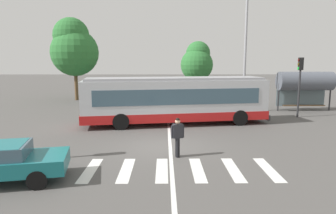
{
  "coord_description": "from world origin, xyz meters",
  "views": [
    {
      "loc": [
        0.1,
        -13.99,
        4.1
      ],
      "look_at": [
        0.32,
        4.21,
        1.3
      ],
      "focal_mm": 31.91,
      "sensor_mm": 36.0,
      "label": 1
    }
  ],
  "objects_px": {
    "parked_car_charcoal": "(205,93)",
    "background_tree_right": "(197,62)",
    "parked_car_red": "(127,94)",
    "city_transit_bus": "(175,100)",
    "twin_arm_street_lamp": "(246,39)",
    "traffic_light_far_corner": "(300,77)",
    "parked_car_silver": "(180,93)",
    "parked_car_champagne": "(153,94)",
    "parked_car_teal": "(103,94)",
    "background_tree_left": "(74,48)",
    "pedestrian_crossing_street": "(178,135)",
    "bus_stop_shelter": "(305,82)"
  },
  "relations": [
    {
      "from": "parked_car_champagne",
      "to": "traffic_light_far_corner",
      "type": "xyz_separation_m",
      "value": [
        11.01,
        -9.21,
        2.18
      ]
    },
    {
      "from": "parked_car_red",
      "to": "parked_car_charcoal",
      "type": "height_order",
      "value": "same"
    },
    {
      "from": "parked_car_red",
      "to": "background_tree_left",
      "type": "bearing_deg",
      "value": 171.62
    },
    {
      "from": "bus_stop_shelter",
      "to": "background_tree_left",
      "type": "bearing_deg",
      "value": 161.03
    },
    {
      "from": "pedestrian_crossing_street",
      "to": "parked_car_charcoal",
      "type": "relative_size",
      "value": 0.38
    },
    {
      "from": "city_transit_bus",
      "to": "parked_car_champagne",
      "type": "relative_size",
      "value": 2.68
    },
    {
      "from": "parked_car_silver",
      "to": "traffic_light_far_corner",
      "type": "bearing_deg",
      "value": -49.25
    },
    {
      "from": "parked_car_charcoal",
      "to": "background_tree_right",
      "type": "distance_m",
      "value": 3.43
    },
    {
      "from": "traffic_light_far_corner",
      "to": "background_tree_right",
      "type": "height_order",
      "value": "background_tree_right"
    },
    {
      "from": "city_transit_bus",
      "to": "parked_car_red",
      "type": "distance_m",
      "value": 12.47
    },
    {
      "from": "parked_car_charcoal",
      "to": "background_tree_left",
      "type": "height_order",
      "value": "background_tree_left"
    },
    {
      "from": "city_transit_bus",
      "to": "twin_arm_street_lamp",
      "type": "height_order",
      "value": "twin_arm_street_lamp"
    },
    {
      "from": "parked_car_teal",
      "to": "parked_car_charcoal",
      "type": "relative_size",
      "value": 1.01
    },
    {
      "from": "city_transit_bus",
      "to": "background_tree_left",
      "type": "distance_m",
      "value": 16.49
    },
    {
      "from": "parked_car_red",
      "to": "background_tree_left",
      "type": "relative_size",
      "value": 0.53
    },
    {
      "from": "bus_stop_shelter",
      "to": "twin_arm_street_lamp",
      "type": "distance_m",
      "value": 6.23
    },
    {
      "from": "city_transit_bus",
      "to": "parked_car_silver",
      "type": "bearing_deg",
      "value": 85.58
    },
    {
      "from": "parked_car_champagne",
      "to": "twin_arm_street_lamp",
      "type": "bearing_deg",
      "value": -41.8
    },
    {
      "from": "bus_stop_shelter",
      "to": "twin_arm_street_lamp",
      "type": "xyz_separation_m",
      "value": [
        -5.18,
        -0.44,
        3.43
      ]
    },
    {
      "from": "city_transit_bus",
      "to": "bus_stop_shelter",
      "type": "bearing_deg",
      "value": 25.22
    },
    {
      "from": "bus_stop_shelter",
      "to": "background_tree_left",
      "type": "distance_m",
      "value": 22.49
    },
    {
      "from": "parked_car_teal",
      "to": "parked_car_champagne",
      "type": "distance_m",
      "value": 5.23
    },
    {
      "from": "parked_car_champagne",
      "to": "background_tree_left",
      "type": "bearing_deg",
      "value": 173.85
    },
    {
      "from": "city_transit_bus",
      "to": "bus_stop_shelter",
      "type": "xyz_separation_m",
      "value": [
        10.91,
        5.14,
        0.83
      ]
    },
    {
      "from": "traffic_light_far_corner",
      "to": "pedestrian_crossing_street",
      "type": "bearing_deg",
      "value": -135.33
    },
    {
      "from": "parked_car_teal",
      "to": "background_tree_left",
      "type": "relative_size",
      "value": 0.53
    },
    {
      "from": "bus_stop_shelter",
      "to": "parked_car_champagne",
      "type": "bearing_deg",
      "value": 153.58
    },
    {
      "from": "twin_arm_street_lamp",
      "to": "background_tree_right",
      "type": "height_order",
      "value": "twin_arm_street_lamp"
    },
    {
      "from": "twin_arm_street_lamp",
      "to": "parked_car_teal",
      "type": "bearing_deg",
      "value": 151.56
    },
    {
      "from": "city_transit_bus",
      "to": "parked_car_teal",
      "type": "bearing_deg",
      "value": 121.38
    },
    {
      "from": "background_tree_left",
      "to": "background_tree_right",
      "type": "height_order",
      "value": "background_tree_left"
    },
    {
      "from": "parked_car_silver",
      "to": "twin_arm_street_lamp",
      "type": "relative_size",
      "value": 0.47
    },
    {
      "from": "parked_car_champagne",
      "to": "background_tree_right",
      "type": "xyz_separation_m",
      "value": [
        4.55,
        0.24,
        3.29
      ]
    },
    {
      "from": "pedestrian_crossing_street",
      "to": "bus_stop_shelter",
      "type": "distance_m",
      "value": 16.42
    },
    {
      "from": "parked_car_champagne",
      "to": "background_tree_right",
      "type": "distance_m",
      "value": 5.62
    },
    {
      "from": "parked_car_teal",
      "to": "parked_car_red",
      "type": "bearing_deg",
      "value": -1.85
    },
    {
      "from": "traffic_light_far_corner",
      "to": "background_tree_left",
      "type": "distance_m",
      "value": 21.94
    },
    {
      "from": "parked_car_silver",
      "to": "traffic_light_far_corner",
      "type": "distance_m",
      "value": 12.79
    },
    {
      "from": "city_transit_bus",
      "to": "bus_stop_shelter",
      "type": "relative_size",
      "value": 2.78
    },
    {
      "from": "background_tree_right",
      "to": "city_transit_bus",
      "type": "bearing_deg",
      "value": -102.84
    },
    {
      "from": "parked_car_red",
      "to": "twin_arm_street_lamp",
      "type": "distance_m",
      "value": 13.4
    },
    {
      "from": "parked_car_red",
      "to": "background_tree_left",
      "type": "distance_m",
      "value": 7.36
    },
    {
      "from": "parked_car_red",
      "to": "background_tree_right",
      "type": "xyz_separation_m",
      "value": [
        7.27,
        0.17,
        3.29
      ]
    },
    {
      "from": "parked_car_teal",
      "to": "background_tree_left",
      "type": "height_order",
      "value": "background_tree_left"
    },
    {
      "from": "parked_car_teal",
      "to": "twin_arm_street_lamp",
      "type": "relative_size",
      "value": 0.48
    },
    {
      "from": "pedestrian_crossing_street",
      "to": "twin_arm_street_lamp",
      "type": "xyz_separation_m",
      "value": [
        5.88,
        11.6,
        4.88
      ]
    },
    {
      "from": "parked_car_teal",
      "to": "bus_stop_shelter",
      "type": "bearing_deg",
      "value": -19.86
    },
    {
      "from": "parked_car_silver",
      "to": "background_tree_left",
      "type": "bearing_deg",
      "value": 177.12
    },
    {
      "from": "city_transit_bus",
      "to": "parked_car_teal",
      "type": "relative_size",
      "value": 2.69
    },
    {
      "from": "city_transit_bus",
      "to": "pedestrian_crossing_street",
      "type": "xyz_separation_m",
      "value": [
        -0.15,
        -6.91,
        -0.62
      ]
    }
  ]
}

